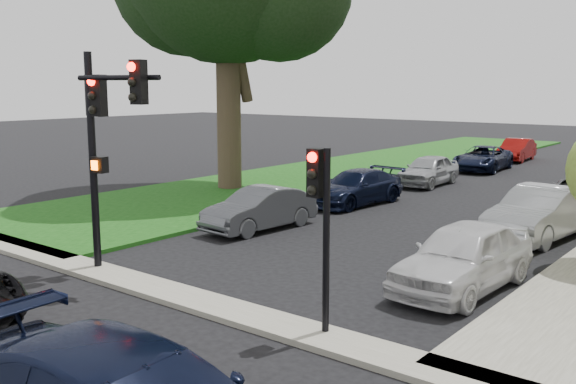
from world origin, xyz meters
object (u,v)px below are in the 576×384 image
Objects in this scene: traffic_signal_main at (103,123)px; traffic_signal_secondary at (321,206)px; car_parked_7 at (428,170)px; car_parked_0 at (463,256)px; car_parked_6 at (356,187)px; car_parked_8 at (483,158)px; car_parked_5 at (260,209)px; car_parked_9 at (517,150)px; car_parked_1 at (541,213)px.

traffic_signal_main reaches higher than traffic_signal_secondary.
traffic_signal_main is at bearing -91.31° from car_parked_7.
car_parked_0 is 1.09× the size of car_parked_7.
car_parked_0 reaches higher than car_parked_6.
car_parked_5 is at bearing -94.39° from car_parked_8.
car_parked_9 is at bearing 94.74° from car_parked_5.
car_parked_0 is at bearing -39.39° from car_parked_6.
car_parked_1 reaches higher than car_parked_0.
car_parked_9 is at bearing 88.65° from car_parked_7.
car_parked_7 is (0.01, 6.16, 0.04)m from car_parked_6.
traffic_signal_main is 1.12× the size of car_parked_1.
traffic_signal_main is at bearing 179.63° from traffic_signal_secondary.
traffic_signal_main is 1.13× the size of car_parked_8.
car_parked_1 is 1.16× the size of car_parked_7.
car_parked_9 is (-0.09, 23.89, 0.00)m from car_parked_5.
car_parked_0 reaches higher than car_parked_8.
traffic_signal_secondary is 0.84× the size of car_parked_7.
car_parked_7 is (-7.49, 13.50, -0.07)m from car_parked_0.
traffic_signal_main is 1.30× the size of car_parked_7.
traffic_signal_main is 1.19× the size of car_parked_0.
car_parked_8 is (0.00, 12.68, -0.00)m from car_parked_6.
car_parked_9 is at bearing 90.65° from traffic_signal_main.
traffic_signal_main is at bearing -93.77° from car_parked_8.
car_parked_1 is at bearing -47.58° from car_parked_7.
car_parked_5 is 0.89× the size of car_parked_6.
car_parked_0 is at bearing -62.94° from car_parked_7.
car_parked_9 is (-7.62, 25.65, -0.10)m from car_parked_0.
car_parked_5 is at bearing -92.20° from car_parked_7.
car_parked_8 is (-6.56, 24.21, -1.76)m from traffic_signal_secondary.
car_parked_8 is 5.63m from car_parked_9.
traffic_signal_secondary is 9.06m from car_parked_5.
car_parked_6 is 18.31m from car_parked_9.
car_parked_8 is at bearing 90.51° from traffic_signal_main.
car_parked_5 is at bearing -143.68° from car_parked_1.
car_parked_9 is at bearing 117.21° from car_parked_1.
car_parked_1 is 10.48m from car_parked_7.
traffic_signal_secondary is 25.15m from car_parked_8.
car_parked_6 is (-7.34, 1.33, -0.12)m from car_parked_1.
car_parked_7 is 12.15m from car_parked_9.
traffic_signal_main reaches higher than car_parked_6.
car_parked_7 reaches higher than car_parked_8.
car_parked_6 is 12.68m from car_parked_8.
car_parked_0 is 0.95× the size of car_parked_1.
car_parked_9 reaches higher than car_parked_5.
traffic_signal_secondary is 0.86× the size of car_parked_5.
car_parked_0 is 10.50m from car_parked_6.
car_parked_0 is 0.98× the size of car_parked_6.
car_parked_9 is at bearing 109.16° from car_parked_0.
car_parked_0 is at bearing -8.64° from car_parked_5.
car_parked_9 is at bearing 95.35° from car_parked_6.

